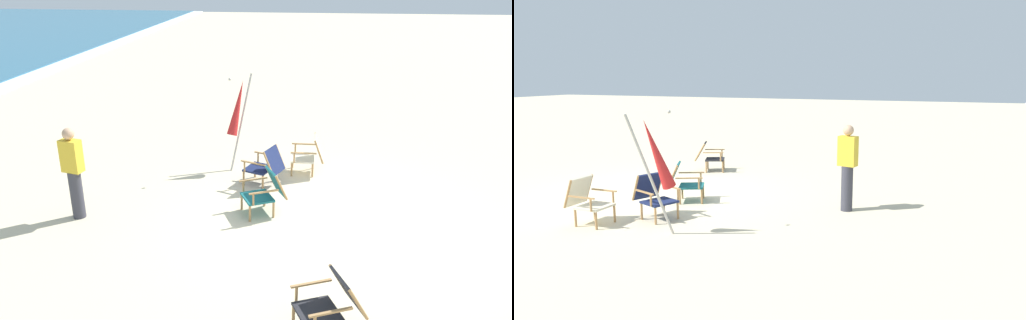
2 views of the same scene
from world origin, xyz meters
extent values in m
plane|color=beige|center=(0.00, 0.00, 0.00)|extent=(80.00, 80.00, 0.00)
cube|color=#196066|center=(0.14, 1.11, 0.32)|extent=(0.68, 0.66, 0.04)
cube|color=#196066|center=(0.29, 0.80, 0.56)|extent=(0.55, 0.44, 0.49)
cylinder|color=#AD7F4C|center=(-0.16, 1.21, 0.16)|extent=(0.04, 0.04, 0.32)
cylinder|color=#AD7F4C|center=(0.26, 1.41, 0.16)|extent=(0.04, 0.04, 0.32)
cylinder|color=#AD7F4C|center=(0.02, 0.82, 0.16)|extent=(0.04, 0.04, 0.32)
cylinder|color=#AD7F4C|center=(0.44, 1.02, 0.16)|extent=(0.04, 0.04, 0.32)
cube|color=#AD7F4C|center=(-0.10, 0.97, 0.54)|extent=(0.26, 0.49, 0.02)
cylinder|color=#AD7F4C|center=(-0.19, 1.14, 0.43)|extent=(0.04, 0.04, 0.22)
cube|color=#AD7F4C|center=(0.40, 1.21, 0.54)|extent=(0.26, 0.49, 0.02)
cylinder|color=#AD7F4C|center=(0.32, 1.38, 0.43)|extent=(0.04, 0.04, 0.22)
cylinder|color=#AD7F4C|center=(0.06, 0.69, 0.56)|extent=(0.15, 0.25, 0.49)
cylinder|color=#AD7F4C|center=(0.52, 0.91, 0.56)|extent=(0.15, 0.25, 0.49)
cube|color=#28282D|center=(-2.88, 0.05, 0.32)|extent=(0.67, 0.65, 0.04)
cube|color=#28282D|center=(-2.73, -0.29, 0.54)|extent=(0.57, 0.46, 0.47)
cylinder|color=#AD7F4C|center=(-2.75, 0.34, 0.16)|extent=(0.04, 0.04, 0.32)
cylinder|color=#AD7F4C|center=(-2.58, -0.05, 0.16)|extent=(0.04, 0.04, 0.32)
cube|color=#AD7F4C|center=(-3.13, -0.08, 0.54)|extent=(0.24, 0.50, 0.02)
cube|color=#AD7F4C|center=(-2.61, 0.14, 0.54)|extent=(0.24, 0.50, 0.02)
cylinder|color=#AD7F4C|center=(-2.69, 0.32, 0.43)|extent=(0.04, 0.04, 0.22)
cylinder|color=#AD7F4C|center=(-2.97, -0.39, 0.54)|extent=(0.15, 0.29, 0.47)
cylinder|color=#AD7F4C|center=(-2.50, -0.19, 0.54)|extent=(0.15, 0.29, 0.47)
cube|color=#19234C|center=(1.46, 1.23, 0.32)|extent=(0.66, 0.64, 0.04)
cube|color=#19234C|center=(1.33, 0.91, 0.56)|extent=(0.55, 0.42, 0.49)
cylinder|color=#AD7F4C|center=(1.32, 1.52, 0.16)|extent=(0.04, 0.04, 0.32)
cylinder|color=#AD7F4C|center=(1.76, 1.35, 0.16)|extent=(0.04, 0.04, 0.32)
cylinder|color=#AD7F4C|center=(1.16, 1.12, 0.16)|extent=(0.04, 0.04, 0.32)
cylinder|color=#AD7F4C|center=(1.59, 0.95, 0.16)|extent=(0.04, 0.04, 0.32)
cube|color=#AD7F4C|center=(1.19, 1.32, 0.54)|extent=(0.23, 0.50, 0.02)
cylinder|color=#AD7F4C|center=(1.26, 1.49, 0.43)|extent=(0.04, 0.04, 0.22)
cube|color=#AD7F4C|center=(1.71, 1.11, 0.54)|extent=(0.23, 0.50, 0.02)
cylinder|color=#AD7F4C|center=(1.78, 1.28, 0.43)|extent=(0.04, 0.04, 0.22)
cylinder|color=#AD7F4C|center=(1.09, 1.01, 0.56)|extent=(0.13, 0.25, 0.49)
cylinder|color=#AD7F4C|center=(1.56, 0.81, 0.56)|extent=(0.13, 0.25, 0.49)
cube|color=beige|center=(2.13, 0.38, 0.32)|extent=(0.52, 0.48, 0.04)
cube|color=beige|center=(2.13, 0.05, 0.56)|extent=(0.49, 0.22, 0.50)
cylinder|color=#AD7F4C|center=(1.89, 0.59, 0.16)|extent=(0.04, 0.04, 0.32)
cylinder|color=#AD7F4C|center=(2.36, 0.59, 0.16)|extent=(0.04, 0.04, 0.32)
cylinder|color=#AD7F4C|center=(1.89, 0.16, 0.16)|extent=(0.04, 0.04, 0.32)
cylinder|color=#AD7F4C|center=(2.36, 0.16, 0.16)|extent=(0.04, 0.04, 0.32)
cube|color=#AD7F4C|center=(1.85, 0.36, 0.54)|extent=(0.04, 0.53, 0.02)
cylinder|color=#AD7F4C|center=(1.85, 0.55, 0.43)|extent=(0.04, 0.04, 0.22)
cube|color=#AD7F4C|center=(2.41, 0.36, 0.54)|extent=(0.04, 0.53, 0.02)
cylinder|color=#AD7F4C|center=(2.41, 0.55, 0.43)|extent=(0.04, 0.04, 0.22)
cylinder|color=#AD7F4C|center=(1.87, 0.05, 0.56)|extent=(0.04, 0.22, 0.50)
cylinder|color=#AD7F4C|center=(2.38, 0.05, 0.56)|extent=(0.04, 0.22, 0.50)
cylinder|color=#B7B2A8|center=(2.38, 1.71, 0.99)|extent=(0.67, 0.42, 1.99)
cone|color=red|center=(2.27, 1.77, 1.33)|extent=(0.63, 0.49, 1.16)
sphere|color=#B7B2A8|center=(2.07, 1.89, 1.98)|extent=(0.06, 0.06, 0.06)
cylinder|color=#383842|center=(-0.34, 4.19, 0.43)|extent=(0.22, 0.22, 0.86)
cube|color=gold|center=(-0.34, 4.19, 1.14)|extent=(0.27, 0.38, 0.56)
sphere|color=tan|center=(-0.34, 4.19, 1.53)|extent=(0.20, 0.20, 0.20)
camera|label=1|loc=(-7.70, 0.22, 4.11)|focal=35.00mm
camera|label=2|loc=(8.70, 6.21, 2.56)|focal=35.00mm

